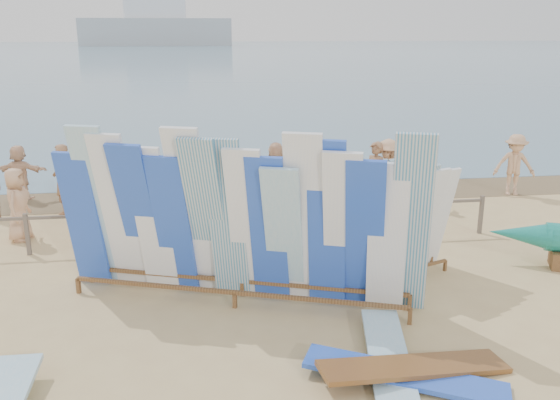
{
  "coord_description": "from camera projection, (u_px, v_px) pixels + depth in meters",
  "views": [
    {
      "loc": [
        -0.37,
        -9.26,
        4.54
      ],
      "look_at": [
        1.2,
        2.16,
        1.23
      ],
      "focal_mm": 38.0,
      "sensor_mm": 36.0,
      "label": 1
    }
  ],
  "objects": [
    {
      "name": "wet_sand_strip",
      "position": [
        214.0,
        195.0,
        16.98
      ],
      "size": [
        40.0,
        2.6,
        0.01
      ],
      "primitive_type": "cube",
      "color": "brown",
      "rests_on": "ground"
    },
    {
      "name": "side_surfboard_rack",
      "position": [
        406.0,
        223.0,
        11.06
      ],
      "size": [
        2.15,
        1.25,
        2.41
      ],
      "rotation": [
        0.0,
        0.0,
        0.37
      ],
      "color": "brown",
      "rests_on": "ground"
    },
    {
      "name": "beach_chair_right",
      "position": [
        251.0,
        221.0,
        13.89
      ],
      "size": [
        0.59,
        0.6,
        0.81
      ],
      "rotation": [
        0.0,
        0.0,
        -0.16
      ],
      "color": "#B41813",
      "rests_on": "ground"
    },
    {
      "name": "beachgoer_7",
      "position": [
        375.0,
        177.0,
        15.17
      ],
      "size": [
        0.67,
        0.76,
        1.83
      ],
      "primitive_type": "imported",
      "rotation": [
        0.0,
        0.0,
        5.29
      ],
      "color": "#8C6042",
      "rests_on": "ground"
    },
    {
      "name": "beachgoer_9",
      "position": [
        388.0,
        174.0,
        15.44
      ],
      "size": [
        0.77,
        1.28,
        1.85
      ],
      "primitive_type": "imported",
      "rotation": [
        0.0,
        0.0,
        4.46
      ],
      "color": "tan",
      "rests_on": "ground"
    },
    {
      "name": "beachgoer_extra_0",
      "position": [
        515.0,
        165.0,
        16.75
      ],
      "size": [
        1.22,
        0.8,
        1.75
      ],
      "primitive_type": "imported",
      "rotation": [
        0.0,
        0.0,
        5.96
      ],
      "color": "tan",
      "rests_on": "ground"
    },
    {
      "name": "fence",
      "position": [
        220.0,
        218.0,
        12.8
      ],
      "size": [
        12.08,
        0.08,
        0.9
      ],
      "color": "#6A5D50",
      "rests_on": "ground"
    },
    {
      "name": "flat_board_c",
      "position": [
        414.0,
        377.0,
        8.05
      ],
      "size": [
        2.74,
        0.91,
        0.32
      ],
      "primitive_type": "cube",
      "rotation": [
        0.09,
        0.0,
        1.7
      ],
      "color": "brown",
      "rests_on": "ground"
    },
    {
      "name": "beachgoer_10",
      "position": [
        419.0,
        177.0,
        15.51
      ],
      "size": [
        1.04,
        0.64,
        1.66
      ],
      "primitive_type": "imported",
      "rotation": [
        0.0,
        0.0,
        0.24
      ],
      "color": "#8C6042",
      "rests_on": "ground"
    },
    {
      "name": "distant_ship",
      "position": [
        156.0,
        28.0,
        178.47
      ],
      "size": [
        45.0,
        8.0,
        14.0
      ],
      "color": "#999EA3",
      "rests_on": "ocean"
    },
    {
      "name": "beachgoer_3",
      "position": [
        114.0,
        179.0,
        15.17
      ],
      "size": [
        0.5,
        1.13,
        1.72
      ],
      "primitive_type": "imported",
      "rotation": [
        0.0,
        0.0,
        4.67
      ],
      "color": "tan",
      "rests_on": "ground"
    },
    {
      "name": "ground",
      "position": [
        228.0,
        306.0,
        10.12
      ],
      "size": [
        160.0,
        160.0,
        0.0
      ],
      "primitive_type": "plane",
      "color": "tan",
      "rests_on": "ground"
    },
    {
      "name": "beachgoer_1",
      "position": [
        62.0,
        179.0,
        15.04
      ],
      "size": [
        0.45,
        0.7,
        1.79
      ],
      "primitive_type": "imported",
      "rotation": [
        0.0,
        0.0,
        4.57
      ],
      "color": "#8C6042",
      "rests_on": "ground"
    },
    {
      "name": "beachgoer_0",
      "position": [
        18.0,
        204.0,
        13.11
      ],
      "size": [
        0.46,
        0.84,
        1.65
      ],
      "primitive_type": "imported",
      "rotation": [
        0.0,
        0.0,
        1.48
      ],
      "color": "tan",
      "rests_on": "ground"
    },
    {
      "name": "flat_board_b",
      "position": [
        389.0,
        367.0,
        8.28
      ],
      "size": [
        1.06,
        2.76,
        0.22
      ],
      "primitive_type": "cube",
      "rotation": [
        0.05,
        0.0,
        -0.19
      ],
      "color": "#85BAD4",
      "rests_on": "ground"
    },
    {
      "name": "beachgoer_2",
      "position": [
        127.0,
        201.0,
        13.03
      ],
      "size": [
        0.48,
        0.92,
        1.85
      ],
      "primitive_type": "imported",
      "rotation": [
        0.0,
        0.0,
        1.63
      ],
      "color": "beige",
      "rests_on": "ground"
    },
    {
      "name": "ocean",
      "position": [
        198.0,
        51.0,
        132.0
      ],
      "size": [
        320.0,
        240.0,
        0.02
      ],
      "primitive_type": "cube",
      "color": "slate",
      "rests_on": "ground"
    },
    {
      "name": "stroller",
      "position": [
        340.0,
        215.0,
        13.76
      ],
      "size": [
        0.58,
        0.79,
        1.04
      ],
      "rotation": [
        0.0,
        0.0,
        0.08
      ],
      "color": "#B41813",
      "rests_on": "ground"
    },
    {
      "name": "beachgoer_8",
      "position": [
        329.0,
        181.0,
        14.85
      ],
      "size": [
        0.72,
        0.97,
        1.8
      ],
      "primitive_type": "imported",
      "rotation": [
        0.0,
        0.0,
        4.33
      ],
      "color": "beige",
      "rests_on": "ground"
    },
    {
      "name": "beachgoer_5",
      "position": [
        276.0,
        169.0,
        16.63
      ],
      "size": [
        1.5,
        0.66,
        1.57
      ],
      "primitive_type": "imported",
      "rotation": [
        0.0,
        0.0,
        3.01
      ],
      "color": "beige",
      "rests_on": "ground"
    },
    {
      "name": "main_surfboard_rack",
      "position": [
        237.0,
        225.0,
        9.91
      ],
      "size": [
        6.16,
        2.78,
        3.12
      ],
      "rotation": [
        0.0,
        0.0,
        -0.34
      ],
      "color": "brown",
      "rests_on": "ground"
    },
    {
      "name": "beachgoer_11",
      "position": [
        20.0,
        172.0,
        16.35
      ],
      "size": [
        1.49,
        0.77,
        1.53
      ],
      "primitive_type": "imported",
      "rotation": [
        0.0,
        0.0,
        2.92
      ],
      "color": "beige",
      "rests_on": "ground"
    },
    {
      "name": "vendor_table",
      "position": [
        389.0,
        255.0,
        11.33
      ],
      "size": [
        1.03,
        0.84,
        1.2
      ],
      "rotation": [
        0.0,
        0.0,
        -0.25
      ],
      "color": "brown",
      "rests_on": "ground"
    },
    {
      "name": "flat_board_d",
      "position": [
        404.0,
        382.0,
        7.93
      ],
      "size": [
        2.69,
        1.64,
        0.21
      ],
      "primitive_type": "cube",
      "rotation": [
        0.05,
        0.0,
        1.14
      ],
      "color": "blue",
      "rests_on": "ground"
    },
    {
      "name": "beachgoer_6",
      "position": [
        246.0,
        193.0,
        14.13
      ],
      "size": [
        0.85,
        0.77,
        1.6
      ],
      "primitive_type": "imported",
      "rotation": [
        0.0,
        0.0,
        5.65
      ],
      "color": "tan",
      "rests_on": "ground"
    },
    {
      "name": "beach_chair_left",
      "position": [
        231.0,
        217.0,
        14.12
      ],
      "size": [
        0.61,
        0.62,
        0.85
      ],
      "rotation": [
        0.0,
        0.0,
        0.14
      ],
      "color": "#B41813",
      "rests_on": "ground"
    },
    {
      "name": "beachgoer_4",
      "position": [
        229.0,
        192.0,
        14.13
      ],
      "size": [
        0.72,
        1.05,
        1.65
      ],
      "primitive_type": "imported",
      "rotation": [
        0.0,
        0.0,
        4.37
      ],
      "color": "#8C6042",
      "rests_on": "ground"
    }
  ]
}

